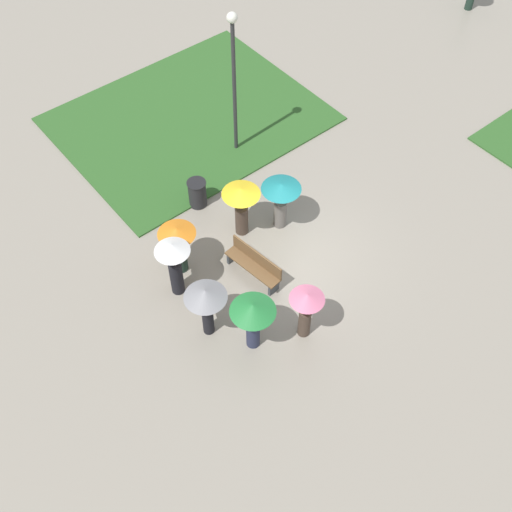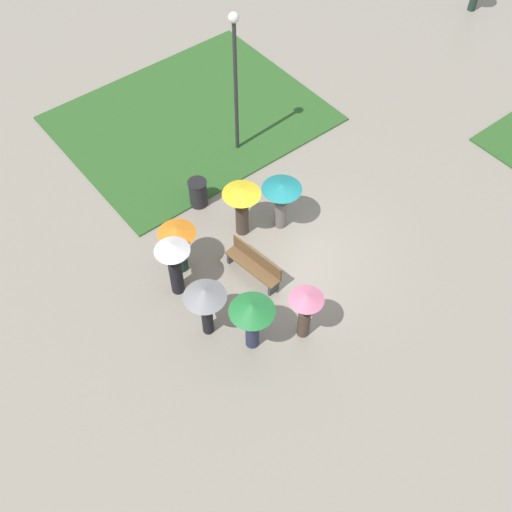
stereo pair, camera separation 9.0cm
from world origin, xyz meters
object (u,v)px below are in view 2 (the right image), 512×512
crowd_person_orange (178,241)px  crowd_person_white (174,260)px  lamp_post (235,69)px  crowd_person_pink (305,308)px  park_bench (254,264)px  trash_bin (198,193)px  crowd_person_grey (205,299)px  crowd_person_yellow (242,202)px  crowd_person_green (252,315)px  crowd_person_teal (281,197)px

crowd_person_orange → crowd_person_white: (0.57, -0.51, 0.15)m
lamp_post → crowd_person_pink: bearing=-24.0°
lamp_post → park_bench: bearing=-32.3°
lamp_post → crowd_person_orange: 5.58m
park_bench → crowd_person_pink: bearing=-12.5°
lamp_post → trash_bin: lamp_post is taller
crowd_person_grey → crowd_person_white: bearing=-54.7°
crowd_person_orange → trash_bin: bearing=-149.7°
crowd_person_yellow → crowd_person_grey: size_ratio=0.98×
lamp_post → crowd_person_green: (6.19, -4.26, -1.79)m
lamp_post → crowd_person_grey: bearing=-43.8°
trash_bin → crowd_person_orange: size_ratio=0.54×
lamp_post → crowd_person_grey: lamp_post is taller
crowd_person_orange → crowd_person_teal: size_ratio=1.02×
lamp_post → crowd_person_green: bearing=-34.6°
lamp_post → crowd_person_green: 7.73m
crowd_person_yellow → crowd_person_white: crowd_person_white is taller
lamp_post → crowd_person_teal: bearing=-16.8°
park_bench → crowd_person_teal: crowd_person_teal is taller
lamp_post → crowd_person_pink: lamp_post is taller
park_bench → crowd_person_white: bearing=-121.9°
lamp_post → crowd_person_orange: bearing=-55.3°
crowd_person_pink → crowd_person_grey: bearing=-90.5°
crowd_person_yellow → crowd_person_green: crowd_person_yellow is taller
crowd_person_orange → crowd_person_yellow: bearing=167.2°
crowd_person_orange → crowd_person_green: crowd_person_green is taller
crowd_person_pink → crowd_person_teal: crowd_person_pink is taller
park_bench → crowd_person_green: size_ratio=1.03×
crowd_person_green → crowd_person_grey: bearing=-119.5°
park_bench → lamp_post: size_ratio=0.37×
crowd_person_yellow → crowd_person_teal: size_ratio=1.05×
park_bench → crowd_person_green: crowd_person_green is taller
crowd_person_orange → crowd_person_grey: bearing=60.7°
crowd_person_pink → crowd_person_yellow: bearing=-153.7°
crowd_person_grey → crowd_person_green: size_ratio=1.03×
lamp_post → crowd_person_white: size_ratio=2.49×
crowd_person_pink → lamp_post: bearing=-164.1°
lamp_post → crowd_person_yellow: (2.97, -2.10, -1.89)m
crowd_person_orange → crowd_person_grey: (2.17, -0.63, 0.24)m
crowd_person_teal → crowd_person_green: bearing=161.9°
crowd_person_orange → crowd_person_grey: crowd_person_grey is taller
crowd_person_yellow → crowd_person_grey: 3.58m
trash_bin → crowd_person_orange: crowd_person_orange is taller
lamp_post → crowd_person_teal: (3.48, -1.05, -1.93)m
lamp_post → crowd_person_teal: size_ratio=2.91×
crowd_person_pink → crowd_person_grey: 2.52m
crowd_person_pink → crowd_person_yellow: size_ratio=0.97×
park_bench → crowd_person_orange: bearing=-142.5°
lamp_post → crowd_person_pink: 7.67m
crowd_person_yellow → crowd_person_teal: 1.17m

